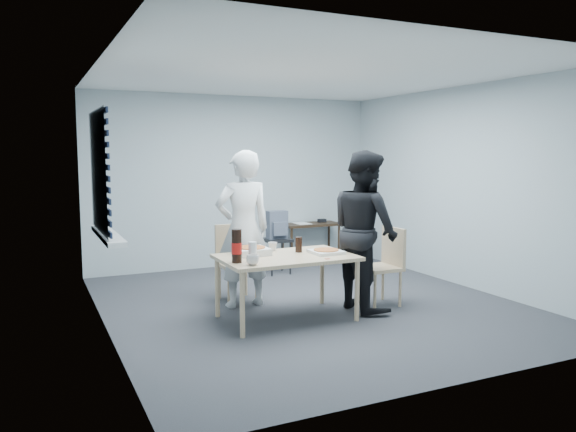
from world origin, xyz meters
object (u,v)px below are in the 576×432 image
side_table (311,228)px  mug_b (273,246)px  stool (277,246)px  chair_right (386,260)px  backpack (277,225)px  chair_far (235,256)px  person_white (243,229)px  person_black (365,230)px  dining_table (286,261)px  mug_a (253,260)px  soda_bottle (237,247)px

side_table → mug_b: mug_b is taller
side_table → stool: size_ratio=1.81×
chair_right → backpack: 2.09m
chair_far → stool: size_ratio=1.74×
person_white → person_black: size_ratio=1.00×
backpack → mug_b: 1.92m
dining_table → backpack: backpack is taller
stool → chair_far: bearing=-133.7°
dining_table → person_black: (0.96, 0.01, 0.27)m
stool → mug_b: mug_b is taller
stool → mug_a: 2.75m
chair_right → soda_bottle: bearing=-174.8°
side_table → soda_bottle: soda_bottle is taller
person_white → backpack: 1.76m
chair_right → mug_b: (-1.29, 0.30, 0.21)m
person_white → soda_bottle: bearing=65.3°
chair_far → person_white: bearing=-93.7°
side_table → stool: (-0.87, -0.61, -0.14)m
chair_right → stool: chair_right is taller
person_black → mug_a: person_black is taller
chair_far → person_black: person_black is taller
chair_far → stool: 1.49m
side_table → backpack: 1.08m
side_table → mug_b: 2.91m
chair_right → stool: size_ratio=1.74×
person_white → mug_b: person_white is taller
person_white → side_table: size_ratio=1.91×
backpack → soda_bottle: soda_bottle is taller
dining_table → stool: 2.25m
mug_b → person_black: bearing=-18.8°
soda_bottle → person_black: bearing=5.0°
side_table → person_black: bearing=-105.1°
dining_table → mug_b: (-0.01, 0.34, 0.11)m
person_white → side_table: 2.81m
chair_far → mug_a: chair_far is taller
chair_far → person_white: (-0.02, -0.35, 0.37)m
backpack → mug_a: 2.72m
stool → mug_a: mug_a is taller
side_table → mug_a: mug_a is taller
side_table → mug_a: (-2.19, -3.00, 0.18)m
dining_table → person_white: person_white is taller
backpack → soda_bottle: (-1.41, -2.20, 0.12)m
chair_far → person_black: bearing=-40.7°
dining_table → stool: dining_table is taller
chair_far → soda_bottle: 1.25m
backpack → chair_right: bearing=-97.8°
dining_table → person_black: bearing=0.5°
person_black → mug_b: person_black is taller
person_black → backpack: (-0.14, 2.07, -0.18)m
chair_far → chair_right: size_ratio=1.00×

